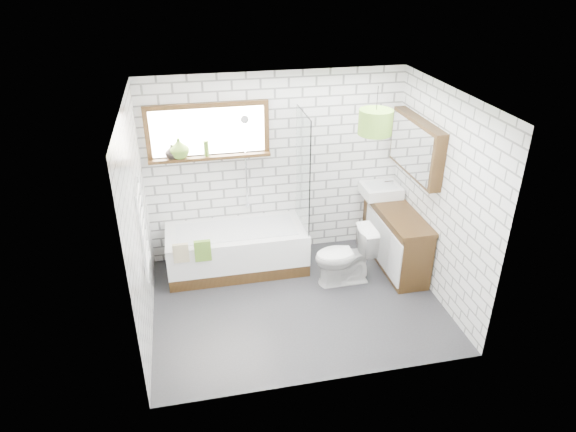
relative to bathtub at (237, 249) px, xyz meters
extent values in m
cube|color=#252529|center=(0.61, -0.90, -0.30)|extent=(3.40, 2.60, 0.01)
cube|color=white|center=(0.61, -0.90, 2.21)|extent=(3.40, 2.60, 0.01)
cube|color=white|center=(0.61, 0.40, 0.96)|extent=(3.40, 0.01, 2.50)
cube|color=white|center=(0.61, -2.21, 0.96)|extent=(3.40, 0.01, 2.50)
cube|color=white|center=(-1.10, -0.90, 0.96)|extent=(0.01, 2.60, 2.50)
cube|color=white|center=(2.31, -0.90, 0.96)|extent=(0.01, 2.60, 2.50)
cube|color=black|center=(-0.24, 0.36, 1.51)|extent=(1.52, 0.16, 0.68)
cube|color=white|center=(-1.05, -0.90, 0.91)|extent=(0.06, 0.52, 1.00)
cube|color=black|center=(2.23, -0.30, 1.36)|extent=(0.16, 1.20, 0.70)
cylinder|color=silver|center=(0.21, 0.36, 1.06)|extent=(0.02, 0.02, 1.30)
cube|color=white|center=(0.00, 0.00, 0.00)|extent=(1.80, 0.79, 0.58)
cube|color=white|center=(0.88, 0.00, 1.04)|extent=(0.02, 0.72, 1.50)
cube|color=#527D25|center=(-0.45, -0.40, 0.27)|extent=(0.20, 0.05, 0.27)
cube|color=tan|center=(-0.71, -0.40, 0.27)|extent=(0.19, 0.05, 0.24)
cube|color=black|center=(2.08, -0.32, 0.11)|extent=(0.45, 1.41, 0.80)
cube|color=white|center=(2.02, 0.16, 0.59)|extent=(0.51, 0.44, 0.15)
cylinder|color=silver|center=(2.18, 0.16, 0.64)|extent=(0.04, 0.04, 0.15)
imported|color=white|center=(1.28, -0.59, 0.09)|extent=(0.44, 0.75, 0.76)
imported|color=#598228|center=(-0.62, 0.33, 1.32)|extent=(0.27, 0.27, 0.26)
imported|color=black|center=(-0.70, 0.33, 1.28)|extent=(0.18, 0.18, 0.18)
cylinder|color=#598228|center=(-0.28, 0.33, 1.29)|extent=(0.07, 0.07, 0.20)
cylinder|color=#527D25|center=(1.55, -0.61, 1.81)|extent=(0.38, 0.38, 0.28)
camera|label=1|loc=(-0.54, -5.80, 3.51)|focal=32.00mm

